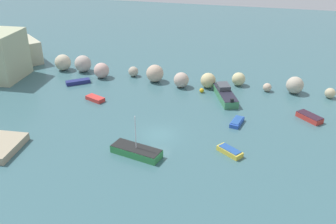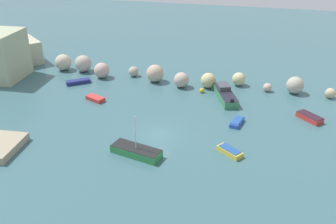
% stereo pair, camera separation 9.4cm
% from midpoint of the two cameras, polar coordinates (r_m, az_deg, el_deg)
% --- Properties ---
extents(cove_water, '(160.00, 160.00, 0.00)m').
position_cam_midpoint_polar(cove_water, '(43.73, -1.31, -3.51)').
color(cove_water, '#3A626A').
rests_on(cove_water, ground).
extents(rock_breakwater, '(44.14, 5.03, 2.74)m').
position_cam_midpoint_polar(rock_breakwater, '(58.74, -2.07, 5.97)').
color(rock_breakwater, beige).
rests_on(rock_breakwater, ground).
extents(channel_buoy, '(0.67, 0.67, 0.67)m').
position_cam_midpoint_polar(channel_buoy, '(54.80, 5.24, 3.30)').
color(channel_buoy, gold).
rests_on(channel_buoy, cove_water).
extents(moored_boat_0, '(5.78, 3.08, 4.62)m').
position_cam_midpoint_polar(moored_boat_0, '(40.05, -4.81, -5.96)').
color(moored_boat_0, '#338A47').
rests_on(moored_boat_0, cove_water).
extents(moored_boat_1, '(1.64, 2.92, 0.57)m').
position_cam_midpoint_polar(moored_boat_1, '(46.67, 10.54, -1.53)').
color(moored_boat_1, blue).
rests_on(moored_boat_1, cove_water).
extents(moored_boat_2, '(2.98, 2.18, 0.54)m').
position_cam_midpoint_polar(moored_boat_2, '(53.10, -10.98, 2.03)').
color(moored_boat_2, red).
rests_on(moored_boat_2, cove_water).
extents(moored_boat_3, '(2.99, 2.60, 0.63)m').
position_cam_midpoint_polar(moored_boat_3, '(40.68, 9.45, -5.94)').
color(moored_boat_3, gold).
rests_on(moored_boat_3, cove_water).
extents(moored_boat_4, '(3.31, 3.25, 0.70)m').
position_cam_midpoint_polar(moored_boat_4, '(50.14, 20.85, -0.76)').
color(moored_boat_4, red).
rests_on(moored_boat_4, cove_water).
extents(moored_boat_6, '(4.37, 7.21, 1.68)m').
position_cam_midpoint_polar(moored_boat_6, '(53.24, 8.75, 2.73)').
color(moored_boat_6, '#3B7F53').
rests_on(moored_boat_6, cove_water).
extents(moored_boat_7, '(3.55, 3.12, 0.59)m').
position_cam_midpoint_polar(moored_boat_7, '(59.39, -13.49, 4.51)').
color(moored_boat_7, navy).
rests_on(moored_boat_7, cove_water).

